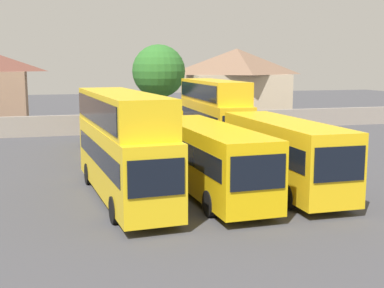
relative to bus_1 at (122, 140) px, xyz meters
The scene contains 10 objects.
ground 18.36m from the bus_1, 76.79° to the left, with size 140.00×140.00×0.00m, color #424247.
depot_boundary_wall 23.30m from the bus_1, 79.71° to the left, with size 56.00×0.50×1.80m, color gray.
bus_1 is the anchor object (origin of this frame).
bus_2 4.23m from the bus_1, ahead, with size 2.88×10.99×3.34m.
bus_3 7.95m from the bus_1, ahead, with size 2.74×10.34×3.51m.
bus_4 12.66m from the bus_1, 86.63° to the left, with size 2.89×11.19×3.30m.
bus_5 13.33m from the bus_1, 72.55° to the left, with size 3.19×10.75×3.38m.
bus_6 15.90m from the bus_1, 56.01° to the left, with size 3.02×11.68×5.07m.
house_terrace_centre 34.64m from the bus_1, 60.17° to the left, with size 11.25×6.63×7.98m.
tree_left_of_lot 26.54m from the bus_1, 73.81° to the left, with size 5.13×5.13×8.16m.
Camera 1 is at (-7.51, -22.94, 6.23)m, focal length 47.67 mm.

